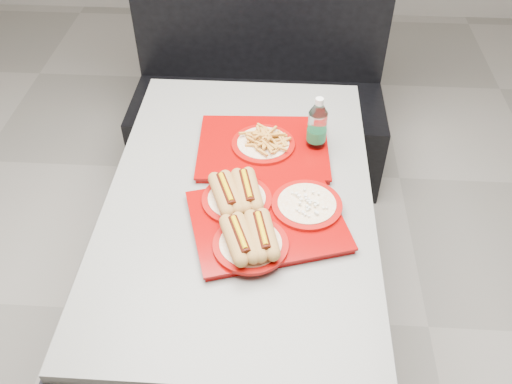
# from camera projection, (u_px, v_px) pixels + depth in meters

# --- Properties ---
(ground) EXTENTS (6.00, 6.00, 0.00)m
(ground) POSITION_uv_depth(u_px,v_px,m) (243.00, 317.00, 2.36)
(ground) COLOR gray
(ground) RESTS_ON ground
(diner_table) EXTENTS (0.92, 1.42, 0.75)m
(diner_table) POSITION_uv_depth(u_px,v_px,m) (241.00, 226.00, 1.96)
(diner_table) COLOR black
(diner_table) RESTS_ON ground
(booth_bench) EXTENTS (1.30, 0.57, 1.35)m
(booth_bench) POSITION_uv_depth(u_px,v_px,m) (258.00, 99.00, 2.88)
(booth_bench) COLOR black
(booth_bench) RESTS_ON ground
(tray_near) EXTENTS (0.56, 0.49, 0.10)m
(tray_near) POSITION_uv_depth(u_px,v_px,m) (261.00, 217.00, 1.71)
(tray_near) COLOR #8D0403
(tray_near) RESTS_ON diner_table
(tray_far) EXTENTS (0.49, 0.39, 0.09)m
(tray_far) POSITION_uv_depth(u_px,v_px,m) (263.00, 145.00, 1.99)
(tray_far) COLOR #8D0403
(tray_far) RESTS_ON diner_table
(water_bottle) EXTENTS (0.07, 0.07, 0.23)m
(water_bottle) POSITION_uv_depth(u_px,v_px,m) (317.00, 129.00, 1.95)
(water_bottle) COLOR silver
(water_bottle) RESTS_ON diner_table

